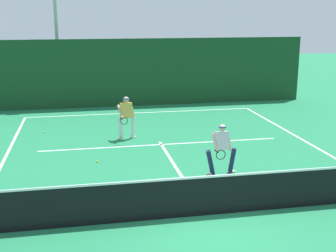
{
  "coord_description": "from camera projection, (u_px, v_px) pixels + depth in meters",
  "views": [
    {
      "loc": [
        -2.81,
        -9.55,
        4.72
      ],
      "look_at": [
        0.02,
        4.87,
        1.0
      ],
      "focal_mm": 47.98,
      "sensor_mm": 36.0,
      "label": 1
    }
  ],
  "objects": [
    {
      "name": "ground_plane",
      "position": [
        206.0,
        215.0,
        10.77
      ],
      "size": [
        80.0,
        80.0,
        0.0
      ],
      "primitive_type": "plane",
      "color": "#227E4E"
    },
    {
      "name": "court_line_baseline_far",
      "position": [
        141.0,
        113.0,
        21.76
      ],
      "size": [
        10.84,
        0.1,
        0.01
      ],
      "primitive_type": "cube",
      "color": "white",
      "rests_on": "ground_plane"
    },
    {
      "name": "court_line_service",
      "position": [
        161.0,
        144.0,
        16.52
      ],
      "size": [
        8.83,
        0.1,
        0.01
      ],
      "primitive_type": "cube",
      "color": "white",
      "rests_on": "ground_plane"
    },
    {
      "name": "court_line_centre",
      "position": [
        178.0,
        170.0,
        13.81
      ],
      "size": [
        0.1,
        6.4,
        0.01
      ],
      "primitive_type": "cube",
      "color": "white",
      "rests_on": "ground_plane"
    },
    {
      "name": "tennis_net",
      "position": [
        207.0,
        195.0,
        10.64
      ],
      "size": [
        11.87,
        0.09,
        1.07
      ],
      "color": "#1E4723",
      "rests_on": "ground_plane"
    },
    {
      "name": "player_near",
      "position": [
        222.0,
        147.0,
        13.3
      ],
      "size": [
        0.98,
        0.84,
        1.54
      ],
      "rotation": [
        0.0,
        0.0,
        3.22
      ],
      "color": "#1E234C",
      "rests_on": "ground_plane"
    },
    {
      "name": "player_far",
      "position": [
        126.0,
        116.0,
        17.05
      ],
      "size": [
        0.77,
        0.92,
        1.65
      ],
      "rotation": [
        0.0,
        0.0,
        3.36
      ],
      "color": "silver",
      "rests_on": "ground_plane"
    },
    {
      "name": "tennis_ball",
      "position": [
        97.0,
        161.0,
        14.58
      ],
      "size": [
        0.07,
        0.07,
        0.07
      ],
      "primitive_type": "sphere",
      "color": "#D1E033",
      "rests_on": "ground_plane"
    },
    {
      "name": "tennis_ball_extra",
      "position": [
        45.0,
        132.0,
        18.15
      ],
      "size": [
        0.07,
        0.07,
        0.07
      ],
      "primitive_type": "sphere",
      "color": "#D1E033",
      "rests_on": "ground_plane"
    },
    {
      "name": "back_fence_windscreen",
      "position": [
        136.0,
        73.0,
        23.07
      ],
      "size": [
        18.01,
        0.12,
        3.45
      ],
      "primitive_type": "cube",
      "color": "#163F20",
      "rests_on": "ground_plane"
    },
    {
      "name": "light_pole",
      "position": [
        56.0,
        24.0,
        22.55
      ],
      "size": [
        0.55,
        0.44,
        6.67
      ],
      "color": "#9EA39E",
      "rests_on": "ground_plane"
    }
  ]
}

